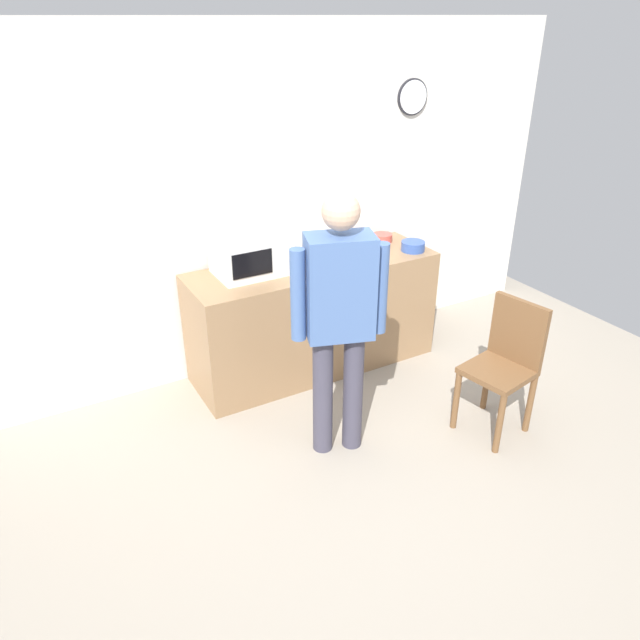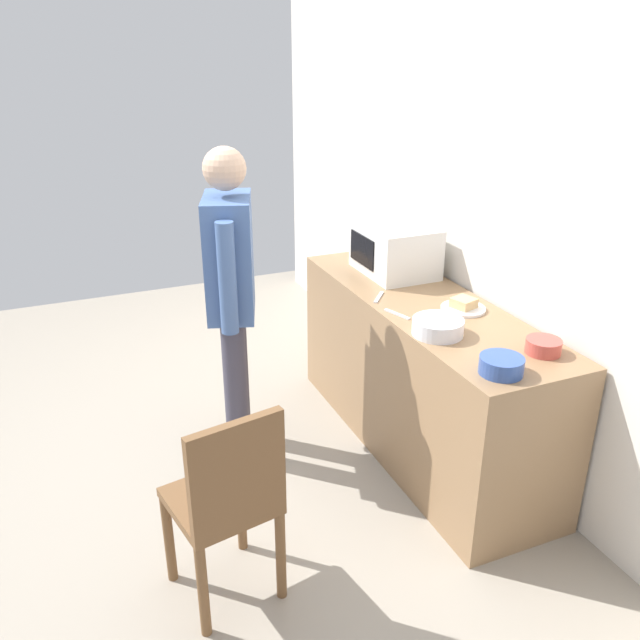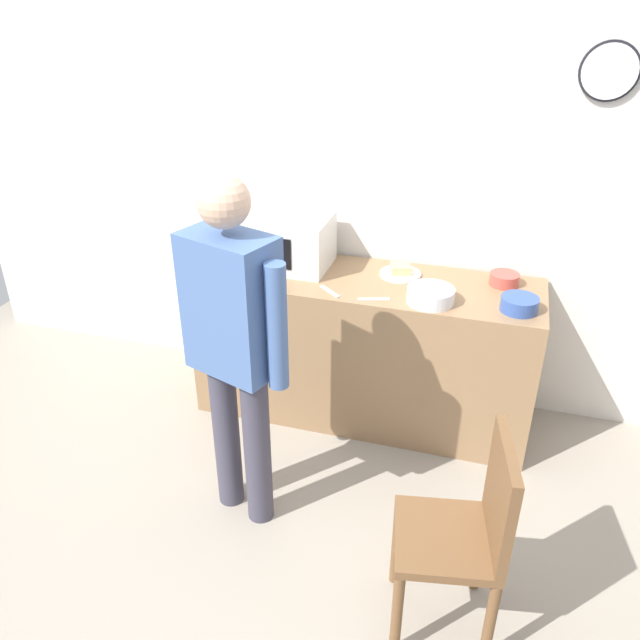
% 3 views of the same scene
% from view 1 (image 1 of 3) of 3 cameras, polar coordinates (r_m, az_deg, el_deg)
% --- Properties ---
extents(ground_plane, '(6.00, 6.00, 0.00)m').
position_cam_1_polar(ground_plane, '(4.07, 5.46, -12.83)').
color(ground_plane, '#9E9384').
extents(back_wall, '(5.40, 0.13, 2.60)m').
position_cam_1_polar(back_wall, '(4.70, -5.11, 10.93)').
color(back_wall, silver).
rests_on(back_wall, ground_plane).
extents(kitchen_counter, '(1.97, 0.62, 0.90)m').
position_cam_1_polar(kitchen_counter, '(4.78, -0.56, 0.34)').
color(kitchen_counter, '#93704C').
rests_on(kitchen_counter, ground_plane).
extents(microwave, '(0.50, 0.39, 0.30)m').
position_cam_1_polar(microwave, '(4.39, -6.77, 6.26)').
color(microwave, silver).
rests_on(microwave, kitchen_counter).
extents(sandwich_plate, '(0.24, 0.24, 0.07)m').
position_cam_1_polar(sandwich_plate, '(4.76, 0.55, 6.45)').
color(sandwich_plate, white).
rests_on(sandwich_plate, kitchen_counter).
extents(salad_bowl, '(0.25, 0.25, 0.08)m').
position_cam_1_polar(salad_bowl, '(4.63, 4.68, 5.98)').
color(salad_bowl, white).
rests_on(salad_bowl, kitchen_counter).
extents(cereal_bowl, '(0.19, 0.19, 0.08)m').
position_cam_1_polar(cereal_bowl, '(4.90, 8.86, 6.97)').
color(cereal_bowl, '#33519E').
rests_on(cereal_bowl, kitchen_counter).
extents(mixing_bowl, '(0.16, 0.16, 0.07)m').
position_cam_1_polar(mixing_bowl, '(5.08, 5.98, 7.81)').
color(mixing_bowl, '#C64C42').
rests_on(mixing_bowl, kitchen_counter).
extents(fork_utensil, '(0.14, 0.13, 0.01)m').
position_cam_1_polar(fork_utensil, '(4.35, -1.00, 4.14)').
color(fork_utensil, silver).
rests_on(fork_utensil, kitchen_counter).
extents(spoon_utensil, '(0.17, 0.07, 0.01)m').
position_cam_1_polar(spoon_utensil, '(4.44, 1.98, 4.66)').
color(spoon_utensil, silver).
rests_on(spoon_utensil, kitchen_counter).
extents(person_standing, '(0.56, 0.35, 1.74)m').
position_cam_1_polar(person_standing, '(3.59, 1.85, 0.90)').
color(person_standing, '#403D4D').
rests_on(person_standing, ground_plane).
extents(wooden_chair, '(0.47, 0.47, 0.94)m').
position_cam_1_polar(wooden_chair, '(4.22, 17.25, -3.75)').
color(wooden_chair, brown).
rests_on(wooden_chair, ground_plane).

